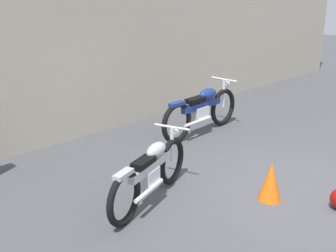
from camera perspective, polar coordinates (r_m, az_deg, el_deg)
ground_plane at (r=6.35m, az=17.50°, el=-8.57°), size 40.00×40.00×0.00m
building_wall at (r=8.59m, az=-7.73°, el=10.67°), size 18.00×0.30×3.30m
traffic_cone at (r=5.91m, az=13.83°, el=-7.34°), size 0.32×0.32×0.55m
motorcycle_silver at (r=5.65m, az=-2.33°, el=-6.30°), size 1.92×0.83×0.90m
motorcycle_blue at (r=8.27m, az=4.67°, el=2.20°), size 2.24×0.63×1.00m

